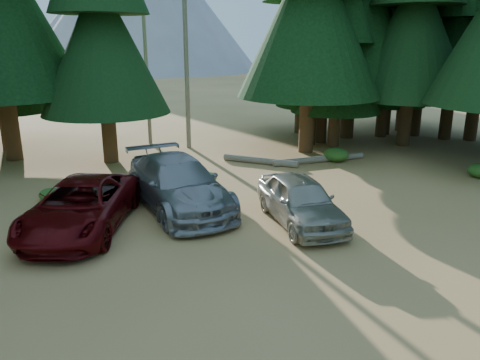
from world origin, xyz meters
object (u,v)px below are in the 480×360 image
(log_left, at_px, (157,171))
(log_mid, at_px, (260,161))
(silver_minivan_center, at_px, (178,184))
(log_right, at_px, (319,159))
(silver_minivan_right, at_px, (301,200))
(red_pickup, at_px, (81,206))

(log_left, bearing_deg, log_mid, -22.12)
(silver_minivan_center, height_order, log_right, silver_minivan_center)
(silver_minivan_right, bearing_deg, log_right, 60.89)
(silver_minivan_right, bearing_deg, red_pickup, 169.32)
(log_mid, bearing_deg, red_pickup, -102.34)
(silver_minivan_center, xyz_separation_m, log_mid, (4.28, 5.19, -0.72))
(red_pickup, xyz_separation_m, log_left, (2.49, 5.63, -0.60))
(red_pickup, relative_size, log_right, 1.16)
(red_pickup, distance_m, log_right, 11.89)
(log_mid, xyz_separation_m, log_right, (2.81, -0.32, -0.00))
(log_mid, distance_m, log_right, 2.83)
(silver_minivan_center, relative_size, log_right, 1.26)
(silver_minivan_right, relative_size, log_right, 0.93)
(silver_minivan_right, distance_m, log_right, 7.89)
(red_pickup, relative_size, log_mid, 1.48)
(silver_minivan_center, bearing_deg, log_left, 82.50)
(log_right, bearing_deg, silver_minivan_right, -123.16)
(red_pickup, xyz_separation_m, log_right, (10.14, 6.19, -0.61))
(red_pickup, xyz_separation_m, log_mid, (7.33, 6.50, -0.61))
(log_left, distance_m, log_mid, 4.92)
(silver_minivan_center, height_order, silver_minivan_right, silver_minivan_center)
(red_pickup, height_order, log_mid, red_pickup)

